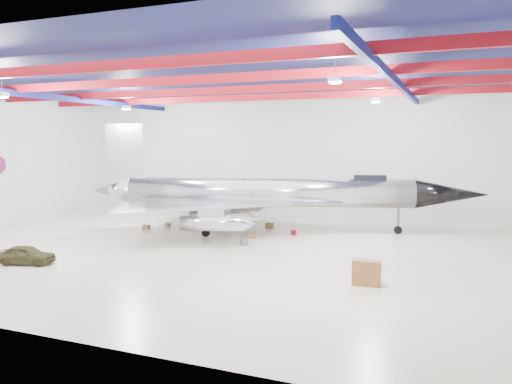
% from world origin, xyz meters
% --- Properties ---
extents(floor, '(40.00, 40.00, 0.00)m').
position_xyz_m(floor, '(0.00, 0.00, 0.00)').
color(floor, beige).
rests_on(floor, ground).
extents(wall_back, '(40.00, 0.00, 40.00)m').
position_xyz_m(wall_back, '(0.00, 15.00, 5.50)').
color(wall_back, silver).
rests_on(wall_back, floor).
extents(ceiling, '(40.00, 40.00, 0.00)m').
position_xyz_m(ceiling, '(0.00, 0.00, 11.00)').
color(ceiling, '#0A0F38').
rests_on(ceiling, wall_back).
extents(ceiling_structure, '(39.50, 29.50, 1.08)m').
position_xyz_m(ceiling_structure, '(0.00, 0.00, 10.32)').
color(ceiling_structure, maroon).
rests_on(ceiling_structure, ceiling).
extents(jet_aircraft, '(29.90, 21.34, 8.31)m').
position_xyz_m(jet_aircraft, '(1.76, 7.51, 2.72)').
color(jet_aircraft, silver).
rests_on(jet_aircraft, floor).
extents(jeep, '(3.43, 2.13, 1.09)m').
position_xyz_m(jeep, '(-7.34, -7.28, 0.54)').
color(jeep, '#38361C').
rests_on(jeep, floor).
extents(desk, '(1.37, 0.73, 1.23)m').
position_xyz_m(desk, '(11.29, -4.26, 0.61)').
color(desk, brown).
rests_on(desk, floor).
extents(crate_ply, '(0.63, 0.56, 0.37)m').
position_xyz_m(crate_ply, '(-7.38, 4.59, 0.19)').
color(crate_ply, olive).
rests_on(crate_ply, floor).
extents(toolbox_red, '(0.49, 0.44, 0.28)m').
position_xyz_m(toolbox_red, '(-4.03, 6.19, 0.14)').
color(toolbox_red, maroon).
rests_on(toolbox_red, floor).
extents(engine_drum, '(0.65, 0.65, 0.49)m').
position_xyz_m(engine_drum, '(2.06, 2.20, 0.25)').
color(engine_drum, '#59595B').
rests_on(engine_drum, floor).
extents(parts_bin, '(0.65, 0.54, 0.43)m').
position_xyz_m(parts_bin, '(1.43, 8.80, 0.21)').
color(parts_bin, olive).
rests_on(parts_bin, floor).
extents(crate_small, '(0.52, 0.47, 0.30)m').
position_xyz_m(crate_small, '(-6.60, 6.47, 0.15)').
color(crate_small, '#59595B').
rests_on(crate_small, floor).
extents(tool_chest, '(0.44, 0.44, 0.33)m').
position_xyz_m(tool_chest, '(4.07, 6.96, 0.16)').
color(tool_chest, maroon).
rests_on(tool_chest, floor).
extents(oil_barrel, '(0.64, 0.56, 0.39)m').
position_xyz_m(oil_barrel, '(1.67, 4.41, 0.20)').
color(oil_barrel, olive).
rests_on(oil_barrel, floor).
extents(spares_box, '(0.45, 0.45, 0.31)m').
position_xyz_m(spares_box, '(3.93, 7.13, 0.16)').
color(spares_box, '#59595B').
rests_on(spares_box, floor).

